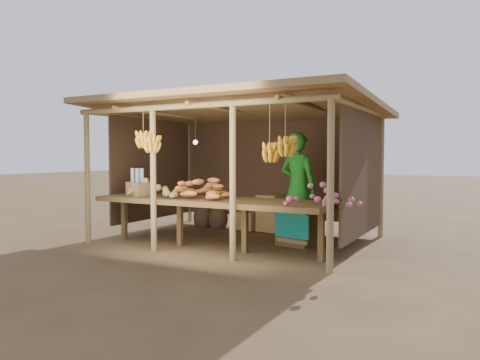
% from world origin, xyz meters
% --- Properties ---
extents(ground, '(60.00, 60.00, 0.00)m').
position_xyz_m(ground, '(0.00, 0.00, 0.00)').
color(ground, brown).
rests_on(ground, ground).
extents(stall_structure, '(4.70, 3.50, 2.43)m').
position_xyz_m(stall_structure, '(0.05, -0.13, 1.90)').
color(stall_structure, '#94774C').
rests_on(stall_structure, ground).
extents(counter, '(3.90, 1.05, 0.80)m').
position_xyz_m(counter, '(0.00, -0.95, 0.74)').
color(counter, brown).
rests_on(counter, ground).
extents(potato_heap, '(1.24, 0.98, 0.37)m').
position_xyz_m(potato_heap, '(-1.04, -0.99, 0.99)').
color(potato_heap, '#967D4D').
rests_on(potato_heap, counter).
extents(sweet_potato_heap, '(1.04, 0.63, 0.36)m').
position_xyz_m(sweet_potato_heap, '(-0.23, -0.97, 0.98)').
color(sweet_potato_heap, '#C76933').
rests_on(sweet_potato_heap, counter).
extents(onion_heap, '(1.01, 0.76, 0.36)m').
position_xyz_m(onion_heap, '(1.90, -1.24, 0.98)').
color(onion_heap, '#B05569').
rests_on(onion_heap, counter).
extents(banana_pile, '(0.57, 0.36, 0.35)m').
position_xyz_m(banana_pile, '(-0.32, -0.50, 0.97)').
color(banana_pile, yellow).
rests_on(banana_pile, counter).
extents(tomato_basin, '(0.36, 0.36, 0.19)m').
position_xyz_m(tomato_basin, '(-1.52, -0.87, 0.88)').
color(tomato_basin, navy).
rests_on(tomato_basin, counter).
extents(bottle_box, '(0.43, 0.38, 0.46)m').
position_xyz_m(bottle_box, '(-1.37, -1.05, 0.98)').
color(bottle_box, olive).
rests_on(bottle_box, counter).
extents(vendor, '(0.75, 0.57, 1.88)m').
position_xyz_m(vendor, '(0.89, 0.47, 0.94)').
color(vendor, '#186E1B').
rests_on(vendor, ground).
extents(tarp_crate, '(0.73, 0.66, 0.76)m').
position_xyz_m(tarp_crate, '(1.08, 0.01, 0.31)').
color(tarp_crate, brown).
rests_on(tarp_crate, ground).
extents(carton_stack, '(0.99, 0.44, 0.71)m').
position_xyz_m(carton_stack, '(-0.03, 0.97, 0.31)').
color(carton_stack, olive).
rests_on(carton_stack, ground).
extents(burlap_sacks, '(0.77, 0.40, 0.54)m').
position_xyz_m(burlap_sacks, '(-1.19, 0.93, 0.24)').
color(burlap_sacks, '#4E3624').
rests_on(burlap_sacks, ground).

